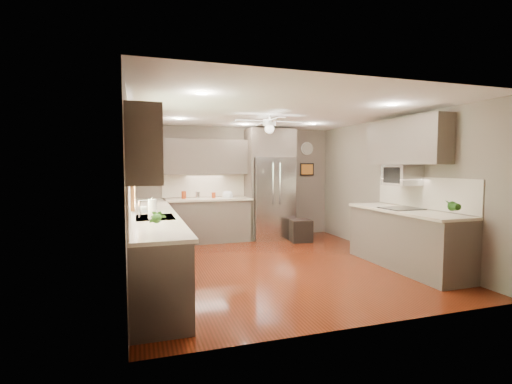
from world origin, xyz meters
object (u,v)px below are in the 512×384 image
canister_a (184,195)px  paper_towel (152,209)px  canister_d (214,195)px  potted_plant_left (158,217)px  potted_plant_right (453,206)px  soap_bottle (143,209)px  stool (300,231)px  microwave (402,175)px  refrigerator (271,186)px  canister_b (198,195)px  bowl (228,197)px

canister_a → paper_towel: bearing=-104.1°
canister_d → potted_plant_left: bearing=-109.2°
potted_plant_right → soap_bottle: bearing=159.7°
soap_bottle → stool: 3.83m
potted_plant_right → stool: size_ratio=0.61×
potted_plant_left → microwave: bearing=16.2°
soap_bottle → refrigerator: bearing=40.9°
potted_plant_right → stool: (-0.72, 3.32, -0.85)m
canister_b → soap_bottle: (-1.15, -2.47, 0.02)m
potted_plant_right → paper_towel: bearing=166.1°
bowl → canister_b: bearing=175.8°
potted_plant_left → stool: size_ratio=0.64×
canister_b → microwave: 4.08m
bowl → refrigerator: size_ratio=0.10×
soap_bottle → paper_towel: 0.53m
bowl → paper_towel: 3.39m
potted_plant_left → refrigerator: refrigerator is taller
soap_bottle → refrigerator: size_ratio=0.07×
stool → paper_towel: 4.04m
potted_plant_left → microwave: (3.98, 1.16, 0.38)m
potted_plant_right → bowl: bearing=119.4°
canister_a → potted_plant_left: size_ratio=0.51×
soap_bottle → potted_plant_right: size_ratio=0.56×
canister_b → microwave: size_ratio=0.26×
soap_bottle → potted_plant_left: 1.47m
refrigerator → canister_a: bearing=177.7°
canister_b → paper_towel: paper_towel is taller
canister_a → potted_plant_right: 5.04m
refrigerator → microwave: bearing=-63.9°
canister_a → soap_bottle: (-0.86, -2.48, 0.01)m
bowl → microwave: bearing=-49.7°
canister_d → stool: bearing=-18.6°
canister_a → stool: 2.61m
canister_d → microwave: microwave is taller
microwave → paper_towel: (-4.00, -0.21, -0.40)m
canister_a → potted_plant_left: potted_plant_left is taller
soap_bottle → refrigerator: 3.68m
canister_a → potted_plant_right: size_ratio=0.53×
canister_a → potted_plant_right: potted_plant_right is taller
bowl → stool: bearing=-21.1°
canister_a → potted_plant_left: 4.01m
refrigerator → stool: refrigerator is taller
canister_b → soap_bottle: 2.72m
canister_a → canister_d: bearing=-3.1°
canister_a → stool: (2.41, -0.63, -0.78)m
canister_b → canister_a: bearing=177.0°
microwave → canister_b: bearing=136.8°
canister_b → potted_plant_right: bearing=-54.3°
canister_a → bowl: (0.93, -0.06, -0.05)m
soap_bottle → paper_towel: size_ratio=0.64×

